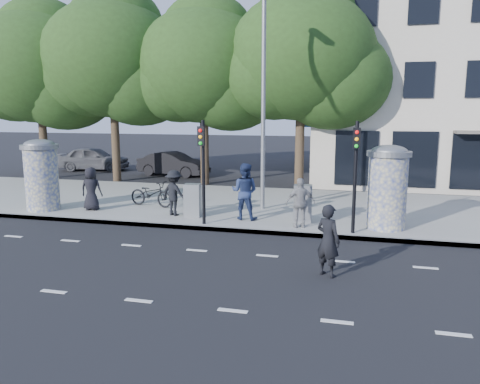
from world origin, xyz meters
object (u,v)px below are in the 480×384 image
(ad_column_left, at_px, (41,173))
(traffic_pole_near, at_px, (203,161))
(ped_a, at_px, (91,189))
(ped_e, at_px, (300,203))
(ad_column_right, at_px, (388,185))
(car_mid, at_px, (173,164))
(bicycle, at_px, (151,194))
(ped_d, at_px, (174,193))
(ped_c, at_px, (244,191))
(cabinet_left, at_px, (193,200))
(car_left, at_px, (94,159))
(man_road, at_px, (328,240))
(street_lamp, at_px, (263,84))
(traffic_pole_far, at_px, (356,166))
(cabinet_right, at_px, (303,203))

(ad_column_left, relative_size, traffic_pole_near, 0.78)
(ped_a, distance_m, ped_e, 7.95)
(ad_column_right, relative_size, car_mid, 0.62)
(bicycle, bearing_deg, ped_d, -118.98)
(ped_e, relative_size, car_mid, 0.38)
(ad_column_right, bearing_deg, car_mid, 137.29)
(ped_a, xyz_separation_m, car_mid, (-0.97, 10.49, -0.26))
(ad_column_left, xyz_separation_m, traffic_pole_near, (6.60, -0.71, 0.69))
(ad_column_left, distance_m, traffic_pole_near, 6.67)
(ped_c, xyz_separation_m, ped_d, (-2.57, -0.01, -0.16))
(ped_d, distance_m, cabinet_left, 0.75)
(ped_a, bearing_deg, cabinet_left, 170.57)
(ad_column_left, distance_m, car_left, 12.97)
(man_road, distance_m, cabinet_left, 6.70)
(street_lamp, height_order, car_left, street_lamp)
(ped_c, bearing_deg, car_mid, -52.35)
(ad_column_right, distance_m, man_road, 4.76)
(ped_d, xyz_separation_m, cabinet_left, (0.71, -0.06, -0.23))
(traffic_pole_near, xyz_separation_m, ped_d, (-1.42, 1.01, -1.27))
(bicycle, bearing_deg, car_left, 51.51)
(traffic_pole_near, distance_m, car_mid, 13.00)
(ped_c, height_order, car_left, ped_c)
(traffic_pole_far, relative_size, car_mid, 0.80)
(ped_d, xyz_separation_m, ped_e, (4.57, -0.67, -0.01))
(ad_column_left, relative_size, cabinet_right, 2.12)
(ped_a, xyz_separation_m, ped_e, (7.92, -0.74, -0.01))
(ad_column_left, relative_size, car_left, 0.59)
(man_road, relative_size, cabinet_right, 1.38)
(ped_a, distance_m, car_mid, 10.53)
(bicycle, xyz_separation_m, car_mid, (-2.85, 9.31, 0.06))
(car_left, bearing_deg, ped_c, -140.90)
(cabinet_left, relative_size, cabinet_right, 0.93)
(street_lamp, distance_m, cabinet_left, 4.96)
(car_left, bearing_deg, ped_e, -138.42)
(ad_column_left, relative_size, street_lamp, 0.33)
(traffic_pole_far, relative_size, ped_d, 2.10)
(man_road, bearing_deg, ad_column_right, -75.68)
(traffic_pole_far, distance_m, ped_a, 9.72)
(ped_d, distance_m, ped_e, 4.62)
(car_mid, bearing_deg, man_road, -138.75)
(cabinet_right, bearing_deg, ad_column_right, -9.59)
(street_lamp, bearing_deg, ad_column_right, -23.73)
(bicycle, height_order, cabinet_left, cabinet_left)
(ped_a, height_order, car_mid, ped_a)
(man_road, height_order, car_mid, man_road)
(ped_c, height_order, ped_d, ped_c)
(traffic_pole_far, xyz_separation_m, street_lamp, (-3.40, 2.84, 2.56))
(ped_c, height_order, man_road, ped_c)
(cabinet_right, xyz_separation_m, car_left, (-14.81, 11.47, -0.02))
(ad_column_right, distance_m, street_lamp, 5.81)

